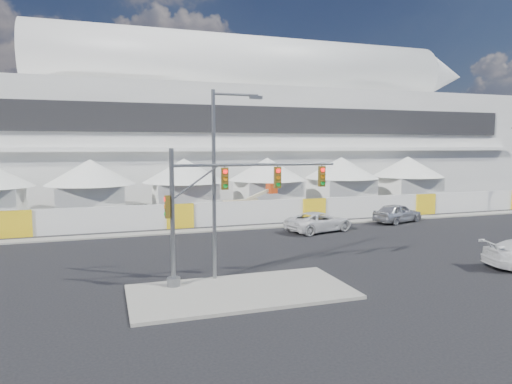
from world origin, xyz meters
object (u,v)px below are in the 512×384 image
object	(u,v)px
traffic_mast	(214,208)
pickup_curb	(319,222)
boom_lift	(237,212)
lot_car_c	(146,213)
lot_car_b	(495,197)
sedan_silver	(397,213)
streetlight_median	(219,172)

from	to	relation	value
traffic_mast	pickup_curb	bearing A→B (deg)	44.89
traffic_mast	boom_lift	bearing A→B (deg)	70.68
pickup_curb	lot_car_c	size ratio (longest dim) A/B	1.06
pickup_curb	lot_car_b	size ratio (longest dim) A/B	1.25
lot_car_c	boom_lift	bearing A→B (deg)	-129.66
pickup_curb	lot_car_b	world-z (taller)	pickup_curb
sedan_silver	boom_lift	world-z (taller)	boom_lift
lot_car_b	boom_lift	bearing A→B (deg)	91.55
sedan_silver	pickup_curb	xyz separation A→B (m)	(-8.38, -1.65, -0.06)
streetlight_median	boom_lift	bearing A→B (deg)	71.22
traffic_mast	boom_lift	world-z (taller)	traffic_mast
lot_car_c	traffic_mast	size ratio (longest dim) A/B	0.61
lot_car_b	lot_car_c	bearing A→B (deg)	86.48
traffic_mast	boom_lift	xyz separation A→B (m)	(6.06, 17.29, -2.90)
lot_car_c	boom_lift	distance (m)	8.05
boom_lift	traffic_mast	bearing A→B (deg)	-120.98
lot_car_b	streetlight_median	distance (m)	42.34
lot_car_b	traffic_mast	size ratio (longest dim) A/B	0.52
lot_car_b	lot_car_c	world-z (taller)	lot_car_b
sedan_silver	traffic_mast	size ratio (longest dim) A/B	0.57
lot_car_c	streetlight_median	size ratio (longest dim) A/B	0.57
sedan_silver	streetlight_median	xyz separation A→B (m)	(-18.94, -11.96, 4.60)
pickup_curb	streetlight_median	world-z (taller)	streetlight_median
boom_lift	lot_car_c	bearing A→B (deg)	147.48
traffic_mast	streetlight_median	size ratio (longest dim) A/B	0.93
sedan_silver	lot_car_b	world-z (taller)	sedan_silver
sedan_silver	traffic_mast	xyz separation A→B (m)	(-19.33, -12.56, 2.93)
lot_car_b	traffic_mast	bearing A→B (deg)	114.63
traffic_mast	sedan_silver	bearing A→B (deg)	33.01
lot_car_b	traffic_mast	distance (m)	42.81
traffic_mast	streetlight_median	world-z (taller)	streetlight_median
lot_car_c	traffic_mast	distance (m)	20.43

